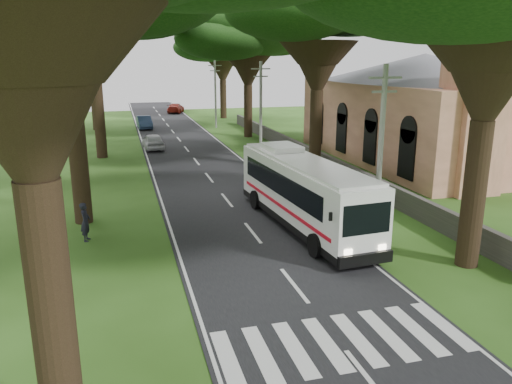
# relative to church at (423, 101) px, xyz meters

# --- Properties ---
(ground) EXTENTS (140.00, 140.00, 0.00)m
(ground) POSITION_rel_church_xyz_m (-17.86, -21.55, -4.91)
(ground) COLOR #2A4D16
(ground) RESTS_ON ground
(road) EXTENTS (8.00, 120.00, 0.04)m
(road) POSITION_rel_church_xyz_m (-17.86, 3.45, -4.90)
(road) COLOR black
(road) RESTS_ON ground
(crosswalk) EXTENTS (8.00, 3.00, 0.01)m
(crosswalk) POSITION_rel_church_xyz_m (-17.86, -23.55, -4.91)
(crosswalk) COLOR silver
(crosswalk) RESTS_ON ground
(property_wall) EXTENTS (0.35, 50.00, 1.20)m
(property_wall) POSITION_rel_church_xyz_m (-8.86, 2.45, -4.31)
(property_wall) COLOR #383533
(property_wall) RESTS_ON ground
(church) EXTENTS (14.00, 24.00, 11.60)m
(church) POSITION_rel_church_xyz_m (0.00, 0.00, 0.00)
(church) COLOR #B9745A
(church) RESTS_ON ground
(pole_near) EXTENTS (1.60, 0.24, 8.00)m
(pole_near) POSITION_rel_church_xyz_m (-12.36, -15.55, -0.73)
(pole_near) COLOR gray
(pole_near) RESTS_ON ground
(pole_mid) EXTENTS (1.60, 0.24, 8.00)m
(pole_mid) POSITION_rel_church_xyz_m (-12.36, 4.45, -0.73)
(pole_mid) COLOR gray
(pole_mid) RESTS_ON ground
(pole_far) EXTENTS (1.60, 0.24, 8.00)m
(pole_far) POSITION_rel_church_xyz_m (-12.36, 24.45, -0.73)
(pole_far) COLOR gray
(pole_far) RESTS_ON ground
(tree_l_midb) EXTENTS (15.57, 15.57, 16.04)m
(tree_l_midb) POSITION_rel_church_xyz_m (-25.36, 8.45, 7.72)
(tree_l_midb) COLOR black
(tree_l_midb) RESTS_ON ground
(tree_l_far) EXTENTS (13.23, 13.23, 15.91)m
(tree_l_far) POSITION_rel_church_xyz_m (-26.36, 26.45, 7.98)
(tree_l_far) COLOR black
(tree_l_far) RESTS_ON ground
(tree_r_mida) EXTENTS (12.71, 12.71, 15.01)m
(tree_r_mida) POSITION_rel_church_xyz_m (-9.86, -1.55, 7.19)
(tree_r_mida) COLOR black
(tree_r_mida) RESTS_ON ground
(tree_r_midb) EXTENTS (14.19, 14.19, 14.25)m
(tree_r_midb) POSITION_rel_church_xyz_m (-10.36, 16.45, 6.21)
(tree_r_midb) COLOR black
(tree_r_midb) RESTS_ON ground
(tree_r_far) EXTENTS (12.63, 12.63, 13.46)m
(tree_r_far) POSITION_rel_church_xyz_m (-9.36, 34.45, 5.70)
(tree_r_far) COLOR black
(tree_r_far) RESTS_ON ground
(coach_bus) EXTENTS (3.40, 11.78, 3.43)m
(coach_bus) POSITION_rel_church_xyz_m (-15.17, -13.18, -3.06)
(coach_bus) COLOR white
(coach_bus) RESTS_ON ground
(distant_car_a) EXTENTS (1.96, 4.41, 1.47)m
(distant_car_a) POSITION_rel_church_xyz_m (-20.86, 11.19, -4.14)
(distant_car_a) COLOR #B5B5BA
(distant_car_a) RESTS_ON road
(distant_car_b) EXTENTS (1.81, 4.61, 1.49)m
(distant_car_b) POSITION_rel_church_xyz_m (-20.86, 25.84, -4.13)
(distant_car_b) COLOR navy
(distant_car_b) RESTS_ON road
(distant_car_c) EXTENTS (3.34, 5.34, 1.44)m
(distant_car_c) POSITION_rel_church_xyz_m (-15.15, 43.18, -4.16)
(distant_car_c) COLOR maroon
(distant_car_c) RESTS_ON road
(pedestrian) EXTENTS (0.54, 0.73, 1.83)m
(pedestrian) POSITION_rel_church_xyz_m (-25.58, -12.46, -3.99)
(pedestrian) COLOR black
(pedestrian) RESTS_ON ground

